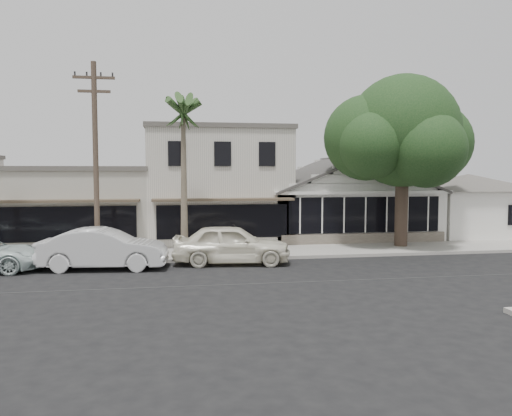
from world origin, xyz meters
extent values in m
plane|color=black|center=(0.00, 0.00, 0.00)|extent=(140.00, 140.00, 0.00)
cube|color=#9E9991|center=(-8.00, 6.75, 0.07)|extent=(90.00, 3.50, 0.15)
cube|color=white|center=(5.00, 12.50, 1.50)|extent=(10.00, 8.00, 3.00)
cube|color=black|center=(5.00, 8.44, 1.75)|extent=(8.80, 0.10, 2.00)
cube|color=#60564C|center=(5.00, 8.45, 0.35)|extent=(9.60, 0.18, 0.70)
cube|color=white|center=(13.20, 11.50, 1.50)|extent=(6.00, 6.00, 3.00)
cube|color=silver|center=(-3.00, 13.50, 3.25)|extent=(8.00, 10.00, 6.50)
cube|color=#B8B4A5|center=(-12.00, 13.50, 2.10)|extent=(10.00, 10.00, 4.20)
cylinder|color=brown|center=(-9.00, 5.20, 4.50)|extent=(0.24, 0.24, 9.00)
cube|color=brown|center=(-9.00, 5.20, 8.30)|extent=(1.80, 0.12, 0.12)
cube|color=brown|center=(-9.00, 5.20, 7.70)|extent=(1.40, 0.12, 0.12)
imported|color=white|center=(-3.03, 4.18, 0.90)|extent=(5.48, 2.74, 1.79)
imported|color=silver|center=(-8.56, 3.85, 0.88)|extent=(5.46, 2.32, 1.75)
cylinder|color=#4F3E30|center=(6.53, 7.15, 1.84)|extent=(0.69, 0.69, 3.68)
sphere|color=#153214|center=(6.53, 7.15, 6.32)|extent=(5.98, 5.98, 5.98)
sphere|color=#153214|center=(8.60, 7.84, 5.75)|extent=(4.37, 4.37, 4.37)
sphere|color=#153214|center=(4.69, 7.61, 5.98)|extent=(4.60, 4.60, 4.60)
sphere|color=#153214|center=(6.99, 5.43, 5.29)|extent=(3.91, 3.91, 3.91)
sphere|color=#153214|center=(5.84, 8.99, 6.67)|extent=(4.14, 4.14, 4.14)
sphere|color=#153214|center=(7.91, 8.76, 7.13)|extent=(3.68, 3.68, 3.68)
sphere|color=#153214|center=(4.46, 6.23, 5.52)|extent=(3.45, 3.45, 3.45)
cone|color=#726651|center=(-5.10, 6.16, 3.40)|extent=(0.37, 0.37, 6.80)
camera|label=1|loc=(-5.61, -17.99, 4.16)|focal=35.00mm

